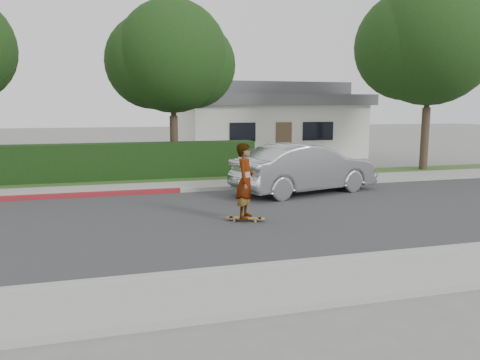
# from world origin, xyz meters

# --- Properties ---
(ground) EXTENTS (120.00, 120.00, 0.00)m
(ground) POSITION_xyz_m (0.00, 0.00, 0.00)
(ground) COLOR slate
(ground) RESTS_ON ground
(road) EXTENTS (60.00, 8.00, 0.01)m
(road) POSITION_xyz_m (0.00, 0.00, 0.01)
(road) COLOR #2D2D30
(road) RESTS_ON ground
(curb_near) EXTENTS (60.00, 0.20, 0.15)m
(curb_near) POSITION_xyz_m (0.00, -4.10, 0.07)
(curb_near) COLOR #9E9E99
(curb_near) RESTS_ON ground
(sidewalk_near) EXTENTS (60.00, 1.60, 0.12)m
(sidewalk_near) POSITION_xyz_m (0.00, -5.00, 0.06)
(sidewalk_near) COLOR gray
(sidewalk_near) RESTS_ON ground
(curb_far) EXTENTS (60.00, 0.20, 0.15)m
(curb_far) POSITION_xyz_m (0.00, 4.10, 0.07)
(curb_far) COLOR #9E9E99
(curb_far) RESTS_ON ground
(sidewalk_far) EXTENTS (60.00, 1.60, 0.12)m
(sidewalk_far) POSITION_xyz_m (0.00, 5.00, 0.06)
(sidewalk_far) COLOR gray
(sidewalk_far) RESTS_ON ground
(planting_strip) EXTENTS (60.00, 1.60, 0.10)m
(planting_strip) POSITION_xyz_m (0.00, 6.60, 0.05)
(planting_strip) COLOR #2D4C1E
(planting_strip) RESTS_ON ground
(hedge) EXTENTS (15.00, 1.00, 1.50)m
(hedge) POSITION_xyz_m (-3.00, 7.20, 0.75)
(hedge) COLOR black
(hedge) RESTS_ON ground
(tree_center) EXTENTS (5.66, 4.84, 7.44)m
(tree_center) POSITION_xyz_m (1.49, 9.19, 4.90)
(tree_center) COLOR #33261C
(tree_center) RESTS_ON ground
(tree_right) EXTENTS (6.32, 5.60, 8.56)m
(tree_right) POSITION_xyz_m (12.49, 6.69, 5.63)
(tree_right) COLOR #33261C
(tree_right) RESTS_ON ground
(house) EXTENTS (10.60, 8.60, 4.30)m
(house) POSITION_xyz_m (8.00, 16.00, 2.10)
(house) COLOR beige
(house) RESTS_ON ground
(skateboard) EXTENTS (1.01, 0.60, 0.09)m
(skateboard) POSITION_xyz_m (1.99, -0.46, 0.09)
(skateboard) COLOR gold
(skateboard) RESTS_ON ground
(skateboarder) EXTENTS (0.74, 0.83, 1.90)m
(skateboarder) POSITION_xyz_m (1.99, -0.46, 1.05)
(skateboarder) COLOR white
(skateboarder) RESTS_ON skateboard
(car_silver) EXTENTS (5.38, 3.05, 1.68)m
(car_silver) POSITION_xyz_m (5.10, 2.92, 0.84)
(car_silver) COLOR #A5A9AC
(car_silver) RESTS_ON ground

